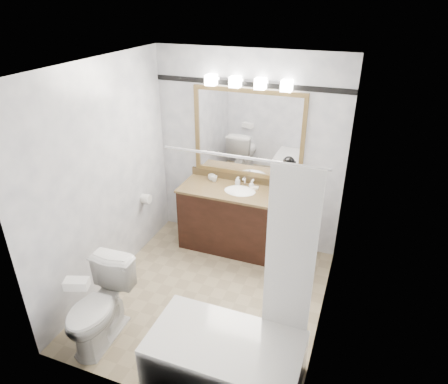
% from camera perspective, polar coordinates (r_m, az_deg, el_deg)
% --- Properties ---
extents(room, '(2.42, 2.62, 2.52)m').
position_cam_1_polar(room, '(3.91, -2.38, -0.83)').
color(room, tan).
rests_on(room, ground).
extents(vanity, '(1.53, 0.58, 0.97)m').
position_cam_1_polar(vanity, '(5.14, 2.21, -3.89)').
color(vanity, black).
rests_on(vanity, ground).
extents(mirror, '(1.40, 0.04, 1.10)m').
position_cam_1_polar(mirror, '(4.93, 3.43, 8.26)').
color(mirror, olive).
rests_on(mirror, room).
extents(vanity_light_bar, '(1.02, 0.14, 0.12)m').
position_cam_1_polar(vanity_light_bar, '(4.71, 3.43, 15.38)').
color(vanity_light_bar, silver).
rests_on(vanity_light_bar, room).
extents(accent_stripe, '(2.40, 0.01, 0.06)m').
position_cam_1_polar(accent_stripe, '(4.78, 3.67, 15.13)').
color(accent_stripe, black).
rests_on(accent_stripe, room).
extents(bathtub, '(1.30, 0.75, 1.96)m').
position_cam_1_polar(bathtub, '(3.69, 0.62, -22.11)').
color(bathtub, white).
rests_on(bathtub, ground).
extents(tp_roll, '(0.11, 0.12, 0.12)m').
position_cam_1_polar(tp_roll, '(5.17, -11.08, -0.95)').
color(tp_roll, white).
rests_on(tp_roll, room).
extents(toilet, '(0.47, 0.79, 0.79)m').
position_cam_1_polar(toilet, '(4.09, -17.50, -15.43)').
color(toilet, white).
rests_on(toilet, ground).
extents(tissue_box, '(0.23, 0.17, 0.08)m').
position_cam_1_polar(tissue_box, '(3.70, -20.31, -12.19)').
color(tissue_box, white).
rests_on(tissue_box, toilet).
extents(coffee_maker, '(0.18, 0.23, 0.35)m').
position_cam_1_polar(coffee_maker, '(4.79, 8.10, 1.41)').
color(coffee_maker, black).
rests_on(coffee_maker, vanity).
extents(cup_left, '(0.10, 0.10, 0.07)m').
position_cam_1_polar(cup_left, '(5.21, -1.78, 2.10)').
color(cup_left, white).
rests_on(cup_left, vanity).
extents(cup_right, '(0.09, 0.09, 0.07)m').
position_cam_1_polar(cup_right, '(5.17, -1.40, 1.93)').
color(cup_right, white).
rests_on(cup_right, vanity).
extents(soap_bottle_a, '(0.06, 0.06, 0.10)m').
position_cam_1_polar(soap_bottle_a, '(5.07, 1.96, 1.58)').
color(soap_bottle_a, white).
rests_on(soap_bottle_a, vanity).
extents(soap_bottle_b, '(0.09, 0.09, 0.09)m').
position_cam_1_polar(soap_bottle_b, '(5.01, 3.96, 1.08)').
color(soap_bottle_b, white).
rests_on(soap_bottle_b, vanity).
extents(soap_bar, '(0.09, 0.06, 0.03)m').
position_cam_1_polar(soap_bar, '(5.00, 4.38, 0.61)').
color(soap_bar, beige).
rests_on(soap_bar, vanity).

